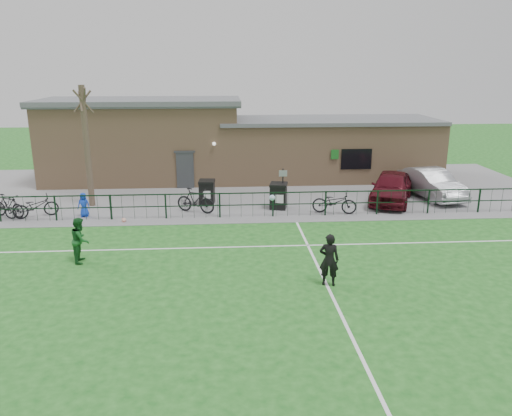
{
  "coord_description": "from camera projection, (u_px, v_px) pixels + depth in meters",
  "views": [
    {
      "loc": [
        -1.3,
        -14.46,
        6.89
      ],
      "look_at": [
        0.0,
        5.0,
        1.3
      ],
      "focal_mm": 35.0,
      "sensor_mm": 36.0,
      "label": 1
    }
  ],
  "objects": [
    {
      "name": "goalkeeper_kick",
      "position": [
        328.0,
        258.0,
        16.08
      ],
      "size": [
        2.02,
        3.5,
        2.26
      ],
      "color": "black",
      "rests_on": "ground"
    },
    {
      "name": "paving_strip",
      "position": [
        246.0,
        189.0,
        28.8
      ],
      "size": [
        34.0,
        13.0,
        0.02
      ],
      "primitive_type": "cube",
      "color": "slate",
      "rests_on": "ground"
    },
    {
      "name": "ground",
      "position": [
        266.0,
        290.0,
        15.85
      ],
      "size": [
        90.0,
        90.0,
        0.0
      ],
      "primitive_type": "plane",
      "color": "#1A591A",
      "rests_on": "ground"
    },
    {
      "name": "pitch_line_touch",
      "position": [
        252.0,
        218.0,
        23.33
      ],
      "size": [
        28.0,
        0.1,
        0.01
      ],
      "primitive_type": "cube",
      "color": "white",
      "rests_on": "ground"
    },
    {
      "name": "clubhouse",
      "position": [
        230.0,
        143.0,
        31.01
      ],
      "size": [
        24.25,
        5.4,
        4.96
      ],
      "color": "tan",
      "rests_on": "ground"
    },
    {
      "name": "bicycle_c",
      "position": [
        36.0,
        206.0,
        23.31
      ],
      "size": [
        2.12,
        1.46,
        1.06
      ],
      "primitive_type": "imported",
      "rotation": [
        0.0,
        0.0,
        1.99
      ],
      "color": "black",
      "rests_on": "paving_strip"
    },
    {
      "name": "wheelie_bin_left",
      "position": [
        207.0,
        193.0,
        25.63
      ],
      "size": [
        0.82,
        0.91,
        1.13
      ],
      "primitive_type": "cube",
      "rotation": [
        0.0,
        0.0,
        -0.08
      ],
      "color": "black",
      "rests_on": "paving_strip"
    },
    {
      "name": "sign_post",
      "position": [
        283.0,
        188.0,
        24.73
      ],
      "size": [
        0.06,
        0.06,
        2.0
      ],
      "primitive_type": "cylinder",
      "rotation": [
        0.0,
        0.0,
        0.06
      ],
      "color": "black",
      "rests_on": "paving_strip"
    },
    {
      "name": "pitch_line_perp",
      "position": [
        329.0,
        288.0,
        15.98
      ],
      "size": [
        0.1,
        16.0,
        0.01
      ],
      "primitive_type": "cube",
      "color": "white",
      "rests_on": "ground"
    },
    {
      "name": "bicycle_d",
      "position": [
        196.0,
        200.0,
        24.04
      ],
      "size": [
        2.04,
        1.35,
        1.2
      ],
      "primitive_type": "imported",
      "rotation": [
        0.0,
        0.0,
        1.13
      ],
      "color": "black",
      "rests_on": "paving_strip"
    },
    {
      "name": "ball_ground",
      "position": [
        124.0,
        220.0,
        22.72
      ],
      "size": [
        0.2,
        0.2,
        0.2
      ],
      "primitive_type": "sphere",
      "color": "white",
      "rests_on": "ground"
    },
    {
      "name": "car_silver",
      "position": [
        432.0,
        183.0,
        26.77
      ],
      "size": [
        2.44,
        4.87,
        1.53
      ],
      "primitive_type": "imported",
      "rotation": [
        0.0,
        0.0,
        0.18
      ],
      "color": "#999CA0",
      "rests_on": "paving_strip"
    },
    {
      "name": "wheelie_bin_right",
      "position": [
        278.0,
        197.0,
        24.76
      ],
      "size": [
        0.96,
        1.04,
        1.19
      ],
      "primitive_type": "cube",
      "rotation": [
        0.0,
        0.0,
        -0.21
      ],
      "color": "black",
      "rests_on": "paving_strip"
    },
    {
      "name": "bare_tree",
      "position": [
        87.0,
        147.0,
        24.59
      ],
      "size": [
        0.3,
        0.3,
        6.0
      ],
      "primitive_type": "cylinder",
      "color": "#4A3A2D",
      "rests_on": "ground"
    },
    {
      "name": "spectator_child",
      "position": [
        84.0,
        205.0,
        23.38
      ],
      "size": [
        0.58,
        0.39,
        1.15
      ],
      "primitive_type": "imported",
      "rotation": [
        0.0,
        0.0,
        -0.05
      ],
      "color": "blue",
      "rests_on": "paving_strip"
    },
    {
      "name": "car_maroon",
      "position": [
        391.0,
        187.0,
        25.82
      ],
      "size": [
        3.64,
        5.06,
        1.6
      ],
      "primitive_type": "imported",
      "rotation": [
        0.0,
        0.0,
        -0.42
      ],
      "color": "#4E0E18",
      "rests_on": "paving_strip"
    },
    {
      "name": "perimeter_fence",
      "position": [
        252.0,
        205.0,
        23.36
      ],
      "size": [
        28.0,
        0.1,
        1.2
      ],
      "primitive_type": "cube",
      "color": "black",
      "rests_on": "ground"
    },
    {
      "name": "pitch_line_mid",
      "position": [
        258.0,
        246.0,
        19.69
      ],
      "size": [
        28.0,
        0.1,
        0.01
      ],
      "primitive_type": "cube",
      "color": "white",
      "rests_on": "ground"
    },
    {
      "name": "bicycle_b",
      "position": [
        8.0,
        206.0,
        23.34
      ],
      "size": [
        1.86,
        1.22,
        1.09
      ],
      "primitive_type": "imported",
      "rotation": [
        0.0,
        0.0,
        1.14
      ],
      "color": "black",
      "rests_on": "paving_strip"
    },
    {
      "name": "outfield_player",
      "position": [
        80.0,
        240.0,
        18.0
      ],
      "size": [
        0.68,
        0.85,
        1.65
      ],
      "primitive_type": "imported",
      "rotation": [
        0.0,
        0.0,
        1.65
      ],
      "color": "#175321",
      "rests_on": "ground"
    },
    {
      "name": "bicycle_e",
      "position": [
        334.0,
        202.0,
        23.92
      ],
      "size": [
        2.23,
        1.28,
        1.11
      ],
      "primitive_type": "imported",
      "rotation": [
        0.0,
        0.0,
        1.3
      ],
      "color": "black",
      "rests_on": "paving_strip"
    }
  ]
}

